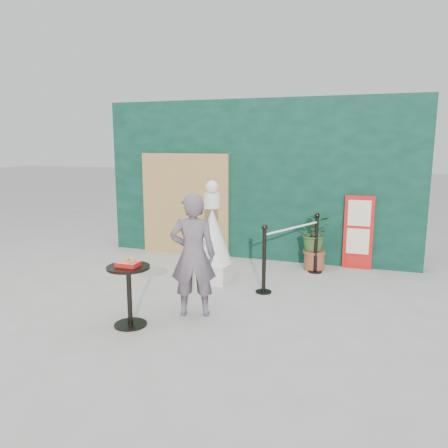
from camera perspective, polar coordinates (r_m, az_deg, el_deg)
ground at (r=5.76m, az=-3.90°, el=-11.94°), size 60.00×60.00×0.00m
back_wall at (r=8.35m, az=4.30°, el=5.71°), size 6.00×0.30×3.00m
bamboo_fence at (r=8.66m, az=-5.11°, el=2.54°), size 1.80×0.08×2.00m
woman at (r=5.57m, az=-4.06°, el=-4.08°), size 0.67×0.55×1.59m
menu_board at (r=8.01m, az=17.13°, el=-1.08°), size 0.50×0.07×1.30m
statue at (r=6.98m, az=-1.53°, el=-2.17°), size 0.63×0.63×1.62m
cafe_table at (r=5.43m, az=-12.30°, el=-7.96°), size 0.52×0.52×0.75m
food_basket at (r=5.35m, az=-12.39°, el=-5.01°), size 0.26×0.19×0.11m
planter at (r=7.77m, az=11.79°, el=-1.77°), size 0.58×0.50×0.99m
stanchion_barrier at (r=7.04m, az=8.86°, el=-3.60°), size 0.84×1.54×1.03m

